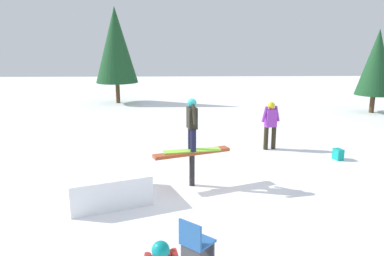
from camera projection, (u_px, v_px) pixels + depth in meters
The scene contains 9 objects.
ground_plane at pixel (192, 185), 9.64m from camera, with size 60.00×60.00×0.00m, color white.
rail_feature at pixel (192, 157), 9.47m from camera, with size 1.98×1.00×0.92m.
snow_kicker_ramp at pixel (107, 185), 8.73m from camera, with size 1.80×1.50×0.69m, color white.
main_rider_on_rail at pixel (192, 126), 9.28m from camera, with size 1.48×0.75×1.34m.
bystander_purple at pixel (271, 123), 12.65m from camera, with size 0.68×0.31×1.63m.
folding_chair at pixel (196, 246), 6.03m from camera, with size 0.62×0.62×0.88m.
backpack_on_snow at pixel (338, 154), 11.69m from camera, with size 0.30×0.22×0.34m, color #139F94.
pine_tree_near at pixel (116, 45), 21.62m from camera, with size 2.44×2.44×5.55m.
pine_tree_far at pixel (377, 62), 18.77m from camera, with size 1.85×1.85×4.22m.
Camera 1 is at (-0.26, -9.04, 3.64)m, focal length 35.00 mm.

